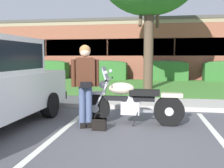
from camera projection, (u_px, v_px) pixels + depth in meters
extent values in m
plane|color=#4C4C51|center=(132.00, 141.00, 4.43)|extent=(140.00, 140.00, 0.00)
cube|color=#B7B2A8|center=(141.00, 107.00, 7.08)|extent=(60.00, 0.20, 0.12)
cube|color=#B7B2A8|center=(142.00, 102.00, 7.92)|extent=(60.00, 1.50, 0.08)
cube|color=#478433|center=(147.00, 87.00, 12.18)|extent=(60.00, 7.20, 0.06)
cube|color=silver|center=(59.00, 133.00, 4.86)|extent=(0.17, 4.40, 0.01)
cube|color=silver|center=(222.00, 142.00, 4.37)|extent=(0.17, 4.40, 0.01)
cylinder|color=black|center=(96.00, 108.00, 5.64)|extent=(0.64, 0.10, 0.64)
cylinder|color=silver|center=(96.00, 108.00, 5.64)|extent=(0.18, 0.12, 0.18)
cylinder|color=black|center=(169.00, 111.00, 5.38)|extent=(0.64, 0.18, 0.64)
cylinder|color=silver|center=(169.00, 111.00, 5.38)|extent=(0.18, 0.20, 0.18)
cube|color=silver|center=(95.00, 93.00, 5.60)|extent=(0.44, 0.14, 0.06)
cube|color=beige|center=(172.00, 95.00, 5.33)|extent=(0.44, 0.20, 0.08)
cylinder|color=silver|center=(101.00, 97.00, 5.51)|extent=(0.31, 0.05, 0.58)
cylinder|color=silver|center=(102.00, 96.00, 5.66)|extent=(0.31, 0.05, 0.58)
sphere|color=silver|center=(103.00, 85.00, 5.55)|extent=(0.17, 0.17, 0.17)
cylinder|color=silver|center=(109.00, 79.00, 5.52)|extent=(0.03, 0.72, 0.03)
cylinder|color=black|center=(106.00, 81.00, 5.16)|extent=(0.04, 0.10, 0.04)
cylinder|color=black|center=(112.00, 78.00, 5.87)|extent=(0.04, 0.10, 0.04)
sphere|color=silver|center=(106.00, 73.00, 5.21)|extent=(0.08, 0.08, 0.08)
sphere|color=silver|center=(111.00, 71.00, 5.80)|extent=(0.08, 0.08, 0.08)
cube|color=#B2BCC6|center=(106.00, 75.00, 5.52)|extent=(0.14, 0.36, 0.35)
cube|color=black|center=(129.00, 99.00, 5.49)|extent=(1.10, 0.10, 0.10)
ellipsoid|color=beige|center=(121.00, 88.00, 5.49)|extent=(0.56, 0.32, 0.26)
cube|color=black|center=(145.00, 93.00, 5.42)|extent=(0.64, 0.28, 0.12)
cube|color=silver|center=(130.00, 108.00, 5.51)|extent=(0.40, 0.24, 0.28)
cylinder|color=silver|center=(129.00, 100.00, 5.49)|extent=(0.17, 0.12, 0.21)
cylinder|color=silver|center=(132.00, 100.00, 5.48)|extent=(0.17, 0.12, 0.21)
cylinder|color=silver|center=(148.00, 111.00, 5.59)|extent=(0.60, 0.08, 0.08)
cylinder|color=silver|center=(157.00, 112.00, 5.56)|extent=(0.60, 0.08, 0.08)
cylinder|color=black|center=(135.00, 119.00, 5.35)|extent=(0.12, 0.12, 0.30)
cube|color=black|center=(89.00, 124.00, 5.31)|extent=(0.18, 0.26, 0.10)
cube|color=black|center=(82.00, 125.00, 5.29)|extent=(0.18, 0.26, 0.10)
cylinder|color=#47567A|center=(89.00, 106.00, 5.29)|extent=(0.14, 0.14, 0.86)
cylinder|color=#47567A|center=(82.00, 107.00, 5.27)|extent=(0.14, 0.14, 0.86)
cube|color=#4C2819|center=(85.00, 72.00, 5.20)|extent=(0.43, 0.33, 0.58)
cube|color=#4C2819|center=(85.00, 59.00, 5.17)|extent=(0.35, 0.29, 0.06)
sphere|color=beige|center=(85.00, 52.00, 5.16)|extent=(0.21, 0.21, 0.21)
sphere|color=olive|center=(85.00, 51.00, 5.17)|extent=(0.23, 0.23, 0.23)
cube|color=black|center=(86.00, 85.00, 5.10)|extent=(0.24, 0.17, 0.12)
cylinder|color=#4C2819|center=(97.00, 73.00, 5.24)|extent=(0.09, 0.09, 0.56)
cylinder|color=#4C2819|center=(73.00, 73.00, 5.16)|extent=(0.09, 0.09, 0.56)
cube|color=black|center=(99.00, 124.00, 5.05)|extent=(0.28, 0.12, 0.24)
cube|color=black|center=(99.00, 120.00, 5.03)|extent=(0.28, 0.13, 0.04)
torus|color=black|center=(99.00, 118.00, 5.03)|extent=(0.20, 0.02, 0.20)
cube|color=black|center=(6.00, 56.00, 4.47)|extent=(0.10, 2.73, 0.55)
cube|color=black|center=(6.00, 58.00, 5.83)|extent=(1.56, 0.27, 0.51)
cube|color=black|center=(35.00, 94.00, 7.22)|extent=(1.90, 0.14, 0.20)
cylinder|color=black|center=(50.00, 105.00, 6.16)|extent=(0.25, 0.61, 0.60)
cylinder|color=brown|center=(148.00, 51.00, 11.03)|extent=(0.41, 0.41, 3.45)
cylinder|color=brown|center=(158.00, 15.00, 10.80)|extent=(0.14, 0.85, 1.08)
cylinder|color=brown|center=(141.00, 15.00, 10.92)|extent=(0.14, 0.82, 1.09)
cube|color=#336B2D|center=(47.00, 71.00, 16.63)|extent=(2.81, 0.90, 1.10)
ellipsoid|color=#336B2D|center=(46.00, 62.00, 16.57)|extent=(2.67, 0.84, 0.28)
cube|color=#336B2D|center=(104.00, 71.00, 15.99)|extent=(2.91, 0.90, 1.10)
ellipsoid|color=#336B2D|center=(104.00, 63.00, 15.93)|extent=(2.77, 0.84, 0.28)
cube|color=#336B2D|center=(165.00, 72.00, 15.36)|extent=(2.61, 0.90, 1.10)
ellipsoid|color=#336B2D|center=(166.00, 63.00, 15.30)|extent=(2.48, 0.84, 0.28)
cube|color=#93513D|center=(170.00, 51.00, 20.54)|extent=(25.16, 9.57, 3.79)
cube|color=#998466|center=(175.00, 21.00, 15.70)|extent=(25.16, 0.10, 0.24)
cube|color=#4C4742|center=(171.00, 26.00, 20.32)|extent=(25.41, 9.66, 0.20)
cube|color=#1E282D|center=(175.00, 47.00, 15.86)|extent=(21.39, 0.06, 1.10)
cube|color=#93513D|center=(46.00, 48.00, 17.26)|extent=(0.08, 0.04, 1.20)
cube|color=#93513D|center=(107.00, 47.00, 16.56)|extent=(0.08, 0.04, 1.20)
cube|color=#93513D|center=(175.00, 47.00, 15.85)|extent=(0.08, 0.04, 1.20)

